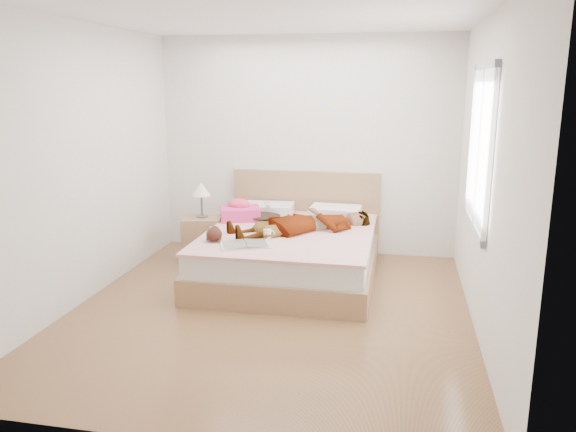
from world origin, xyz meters
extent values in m
plane|color=#502B19|center=(0.00, 0.00, 0.00)|extent=(4.00, 4.00, 0.00)
imported|color=white|center=(0.14, 1.05, 0.62)|extent=(1.70, 1.42, 0.22)
ellipsoid|color=black|center=(-0.43, 1.50, 0.55)|extent=(0.48, 0.57, 0.08)
cube|color=silver|center=(-0.36, 1.45, 0.68)|extent=(0.09, 0.10, 0.05)
plane|color=white|center=(0.00, 0.00, 2.60)|extent=(4.00, 4.00, 0.00)
plane|color=silver|center=(0.00, 2.00, 1.30)|extent=(3.60, 0.00, 3.60)
plane|color=white|center=(0.00, -2.00, 1.30)|extent=(3.60, 0.00, 3.60)
plane|color=beige|center=(-1.80, 0.00, 1.30)|extent=(0.00, 4.00, 4.00)
plane|color=white|center=(1.80, 0.00, 1.30)|extent=(0.00, 4.00, 4.00)
cube|color=white|center=(1.78, 0.30, 1.50)|extent=(0.02, 1.10, 1.30)
cube|color=silver|center=(1.78, -0.28, 1.50)|extent=(0.04, 0.06, 1.42)
cube|color=silver|center=(1.78, 0.88, 1.50)|extent=(0.04, 0.06, 1.42)
cube|color=silver|center=(1.78, 0.30, 0.82)|extent=(0.04, 1.22, 0.06)
cube|color=silver|center=(1.78, 0.30, 2.18)|extent=(0.04, 1.22, 0.06)
cube|color=silver|center=(1.77, 0.30, 1.50)|extent=(0.03, 0.04, 1.30)
cube|color=olive|center=(0.00, 0.95, 0.13)|extent=(1.78, 2.08, 0.26)
cube|color=silver|center=(0.00, 0.95, 0.37)|extent=(1.70, 2.00, 0.22)
cube|color=silver|center=(0.00, 0.95, 0.49)|extent=(1.74, 2.04, 0.03)
cube|color=olive|center=(0.00, 1.96, 0.50)|extent=(1.80, 0.07, 1.00)
cube|color=white|center=(-0.40, 1.67, 0.57)|extent=(0.61, 0.44, 0.13)
cube|color=white|center=(0.40, 1.67, 0.57)|extent=(0.60, 0.43, 0.13)
cube|color=#FF45AA|center=(-0.66, 1.36, 0.58)|extent=(0.54, 0.48, 0.14)
ellipsoid|color=#FF4572|center=(-0.70, 1.42, 0.68)|extent=(0.27, 0.21, 0.13)
cube|color=white|center=(-0.32, 0.34, 0.52)|extent=(0.54, 0.46, 0.01)
cube|color=silver|center=(-0.43, 0.29, 0.53)|extent=(0.33, 0.37, 0.02)
cube|color=#272727|center=(-0.21, 0.38, 0.53)|extent=(0.33, 0.37, 0.02)
cylinder|color=white|center=(-0.17, 0.65, 0.56)|extent=(0.09, 0.09, 0.09)
torus|color=silver|center=(-0.13, 0.65, 0.56)|extent=(0.07, 0.02, 0.07)
cylinder|color=black|center=(-0.17, 0.65, 0.59)|extent=(0.07, 0.07, 0.00)
ellipsoid|color=black|center=(-0.66, 0.43, 0.58)|extent=(0.20, 0.22, 0.14)
ellipsoid|color=beige|center=(-0.66, 0.41, 0.59)|extent=(0.11, 0.11, 0.07)
sphere|color=black|center=(-0.69, 0.52, 0.59)|extent=(0.10, 0.10, 0.10)
sphere|color=#F5A0B7|center=(-0.73, 0.55, 0.61)|extent=(0.04, 0.04, 0.04)
sphere|color=#F9A2B5|center=(-0.66, 0.56, 0.61)|extent=(0.04, 0.04, 0.04)
ellipsoid|color=black|center=(-0.71, 0.37, 0.55)|extent=(0.05, 0.07, 0.03)
ellipsoid|color=black|center=(-0.60, 0.40, 0.55)|extent=(0.05, 0.07, 0.03)
cube|color=brown|center=(-1.10, 1.29, 0.27)|extent=(0.51, 0.47, 0.53)
cylinder|color=#535353|center=(-1.10, 1.29, 0.54)|extent=(0.16, 0.16, 0.02)
cylinder|color=#4D4D4D|center=(-1.10, 1.29, 0.68)|extent=(0.03, 0.03, 0.27)
cone|color=white|center=(-1.10, 1.29, 0.86)|extent=(0.25, 0.25, 0.16)
camera|label=1|loc=(1.11, -4.69, 2.04)|focal=35.00mm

